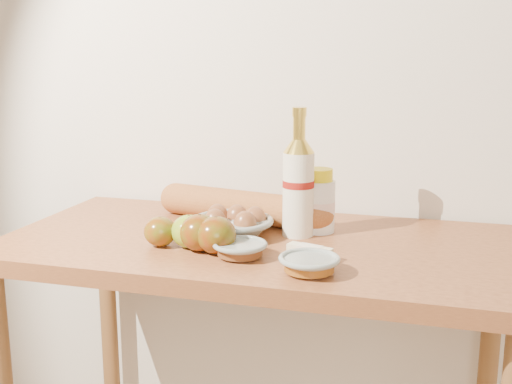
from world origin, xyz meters
TOP-DOWN VIEW (x-y plane):
  - back_wall at (0.00, 1.51)m, footprint 3.50×0.02m
  - table at (0.00, 1.18)m, footprint 1.20×0.60m
  - bourbon_bottle at (0.08, 1.24)m, footprint 0.09×0.09m
  - cream_bottle at (0.12, 1.28)m, footprint 0.10×0.10m
  - egg_bowl at (-0.07, 1.19)m, footprint 0.20×0.20m
  - baguette at (-0.08, 1.32)m, footprint 0.50×0.18m
  - apple_yellowgreen at (-0.13, 1.08)m, footprint 0.10×0.10m
  - apple_redgreen_front at (-0.20, 1.07)m, footprint 0.08×0.08m
  - apple_redgreen_right at (-0.10, 1.06)m, footprint 0.12×0.12m
  - sugar_bowl at (-0.00, 1.04)m, footprint 0.15×0.15m
  - syrup_bowl at (0.16, 0.98)m, footprint 0.15×0.15m
  - butter_stick at (0.14, 1.07)m, footprint 0.10×0.06m
  - apple_extra at (-0.06, 1.05)m, footprint 0.12×0.12m

SIDE VIEW (x-z plane):
  - table at x=0.00m, z-range 0.33..1.23m
  - butter_stick at x=0.14m, z-range 0.90..0.93m
  - sugar_bowl at x=0.00m, z-range 0.90..0.93m
  - syrup_bowl at x=0.16m, z-range 0.90..0.94m
  - egg_bowl at x=-0.07m, z-range 0.89..0.96m
  - apple_redgreen_front at x=-0.20m, z-range 0.90..0.97m
  - apple_yellowgreen at x=-0.13m, z-range 0.90..0.97m
  - apple_redgreen_right at x=-0.10m, z-range 0.90..0.98m
  - apple_extra at x=-0.06m, z-range 0.90..0.98m
  - baguette at x=-0.08m, z-range 0.90..0.98m
  - cream_bottle at x=0.12m, z-range 0.89..1.05m
  - bourbon_bottle at x=0.08m, z-range 0.87..1.18m
  - back_wall at x=0.00m, z-range 0.00..2.60m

